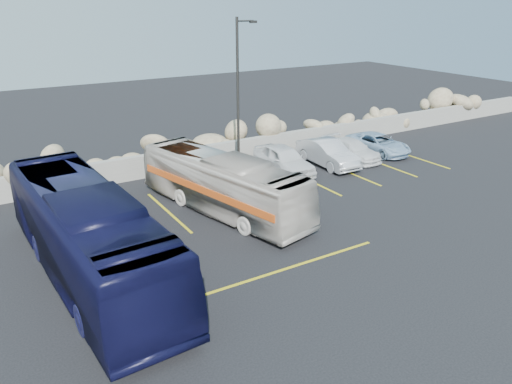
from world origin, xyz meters
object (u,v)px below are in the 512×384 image
tour_coach (88,234)px  car_a (284,159)px  lamppost (239,95)px  car_c (352,150)px  vintage_bus (223,184)px  car_d (378,144)px  car_b (328,153)px

tour_coach → car_a: bearing=22.7°
lamppost → car_c: (7.11, -0.75, -3.73)m
vintage_bus → tour_coach: 6.93m
car_d → car_c: bearing=179.3°
tour_coach → car_a: size_ratio=2.62×
vintage_bus → car_d: (12.20, 3.01, -0.69)m
tour_coach → car_d: size_ratio=2.68×
car_c → car_b: bearing=-177.7°
tour_coach → car_b: size_ratio=2.61×
tour_coach → car_d: 19.46m
vintage_bus → car_d: size_ratio=2.18×
lamppost → vintage_bus: (-2.92, -3.64, -3.01)m
vintage_bus → car_c: 10.46m
car_b → tour_coach: bearing=-157.4°
car_d → tour_coach: bearing=-166.9°
car_a → car_b: (2.82, -0.24, -0.02)m
car_a → tour_coach: bearing=-152.7°
car_a → car_b: 2.83m
car_a → car_c: 4.78m
tour_coach → car_d: bearing=13.8°
lamppost → vintage_bus: 5.55m
car_c → car_d: bearing=0.8°
lamppost → car_b: lamppost is taller
car_c → vintage_bus: bearing=-166.3°
car_c → car_d: 2.18m
lamppost → car_b: 6.34m
car_d → lamppost: bearing=172.2°
car_a → car_d: car_a is taller
vintage_bus → tour_coach: tour_coach is taller
vintage_bus → car_c: size_ratio=2.34×
car_a → car_d: bearing=1.8°
vintage_bus → car_a: bearing=16.5°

